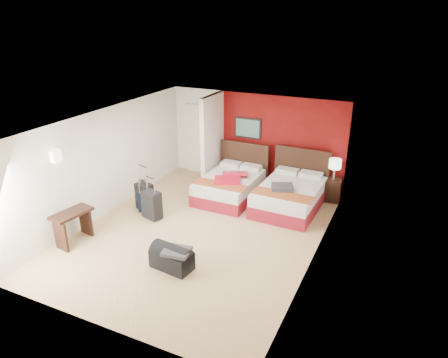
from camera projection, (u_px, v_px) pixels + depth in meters
The scene contains 17 objects.
ground at pixel (201, 232), 9.11m from camera, with size 6.50×6.50×0.00m, color #D8B685.
room_walls at pixel (177, 151), 10.37m from camera, with size 5.02×6.52×2.50m.
red_accent_panel at pixel (281, 142), 11.04m from camera, with size 3.50×0.04×2.50m, color maroon.
partition_wall at pixel (212, 141), 11.21m from camera, with size 0.12×1.20×2.50m, color silver.
entry_door at pixel (199, 139), 12.08m from camera, with size 0.82×0.06×2.05m, color silver.
bed_left at pixel (229, 187), 10.66m from camera, with size 1.33×1.90×0.57m, color white.
bed_right at pixel (289, 197), 10.07m from camera, with size 1.40×2.01×0.60m, color white.
red_suitcase_open at pixel (231, 177), 10.41m from camera, with size 0.65×0.89×0.11m, color #B30F28.
jacket_bundle at pixel (282, 188), 9.72m from camera, with size 0.50×0.40×0.12m, color #3B3C41.
nightstand at pixel (332, 190), 10.50m from camera, with size 0.42×0.42×0.58m, color black.
table_lamp at pixel (335, 169), 10.29m from camera, with size 0.30×0.30×0.54m, color silver.
suitcase_black at pixel (145, 197), 10.00m from camera, with size 0.43×0.27×0.65m, color black.
suitcase_charcoal at pixel (152, 206), 9.58m from camera, with size 0.44×0.27×0.65m, color black.
suitcase_navy at pixel (145, 203), 9.97m from camera, with size 0.32×0.20×0.45m, color black.
duffel_bag at pixel (172, 259), 7.76m from camera, with size 0.79×0.42×0.40m, color black.
jacket_draped at pixel (177, 251), 7.57m from camera, with size 0.49×0.41×0.07m, color #37373C.
desk at pixel (74, 227), 8.59m from camera, with size 0.42×0.84×0.70m, color black.
Camera 1 is at (3.85, -7.00, 4.57)m, focal length 32.96 mm.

